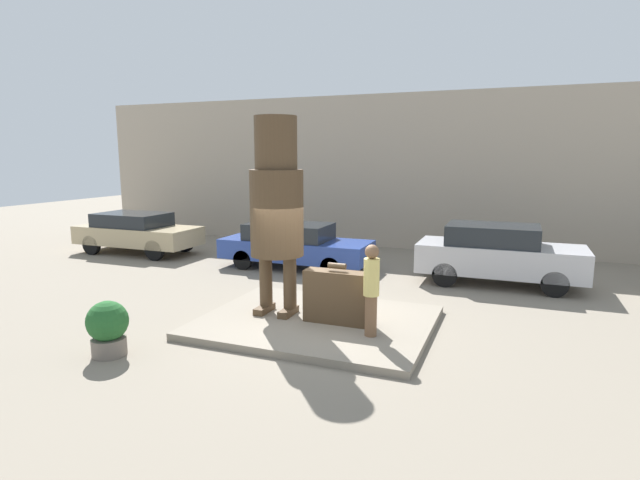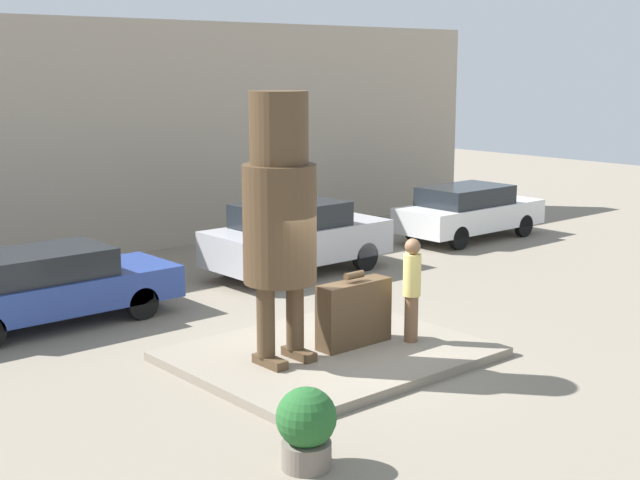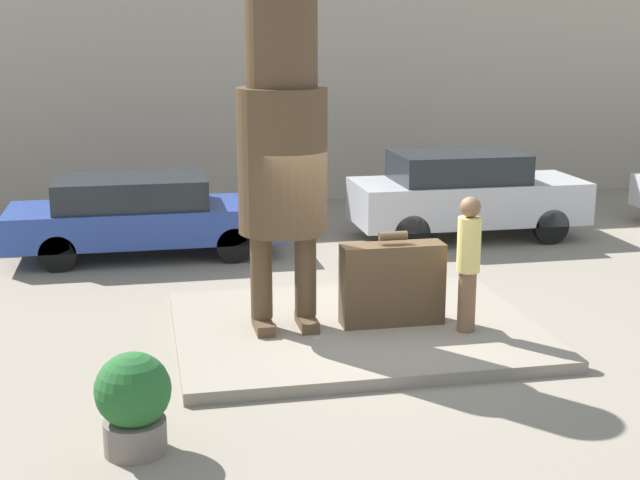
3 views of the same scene
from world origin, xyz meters
name	(u,v)px [view 2 (image 2 of 3)]	position (x,y,z in m)	size (l,w,h in m)	color
ground_plane	(330,358)	(0.00, 0.00, 0.00)	(60.00, 60.00, 0.00)	gray
pedestal	(330,354)	(0.00, 0.00, 0.08)	(4.77, 3.82, 0.15)	gray
building_backdrop	(62,142)	(0.00, 9.77, 2.94)	(28.00, 0.60, 5.89)	tan
statue_figure	(280,207)	(-0.95, 0.09, 2.63)	(1.15, 1.15, 4.23)	#4C3823
giant_suitcase	(354,313)	(0.48, -0.06, 0.70)	(1.37, 0.41, 1.26)	#4C3823
tourist	(412,286)	(1.35, -0.55, 1.13)	(0.30, 0.30, 1.78)	brown
parked_car_blue	(45,285)	(-2.73, 4.85, 0.77)	(4.78, 1.76, 1.44)	#284293
parked_car_silver	(296,236)	(3.41, 5.05, 0.88)	(4.43, 1.78, 1.68)	#B7B7BC
parked_car_white	(469,211)	(9.69, 5.19, 0.79)	(4.47, 1.77, 1.49)	silver
planter_pot	(306,426)	(-2.89, -2.86, 0.53)	(0.74, 0.74, 1.01)	#70665B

